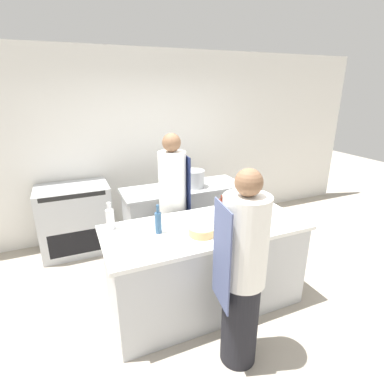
{
  "coord_description": "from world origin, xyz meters",
  "views": [
    {
      "loc": [
        -1.21,
        -2.46,
        2.27
      ],
      "look_at": [
        0.0,
        0.35,
        1.18
      ],
      "focal_mm": 28.0,
      "sensor_mm": 36.0,
      "label": 1
    }
  ],
  "objects_px": {
    "chef_at_prep_near": "(242,274)",
    "bowl_prep_small": "(202,231)",
    "bowl_mixing_large": "(239,208)",
    "bottle_vinegar": "(222,205)",
    "bottle_wine": "(257,211)",
    "oven_range": "(76,219)",
    "cup": "(226,216)",
    "chef_at_stove": "(173,207)",
    "stockpot": "(194,179)",
    "bottle_cooking_oil": "(158,222)",
    "bottle_olive_oil": "(110,219)"
  },
  "relations": [
    {
      "from": "bowl_mixing_large",
      "to": "cup",
      "type": "xyz_separation_m",
      "value": [
        -0.26,
        -0.16,
        0.02
      ]
    },
    {
      "from": "stockpot",
      "to": "bottle_cooking_oil",
      "type": "bearing_deg",
      "value": -127.51
    },
    {
      "from": "chef_at_stove",
      "to": "stockpot",
      "type": "distance_m",
      "value": 0.73
    },
    {
      "from": "stockpot",
      "to": "chef_at_stove",
      "type": "bearing_deg",
      "value": -134.29
    },
    {
      "from": "bottle_vinegar",
      "to": "stockpot",
      "type": "distance_m",
      "value": 0.91
    },
    {
      "from": "chef_at_stove",
      "to": "cup",
      "type": "relative_size",
      "value": 17.99
    },
    {
      "from": "stockpot",
      "to": "bottle_wine",
      "type": "bearing_deg",
      "value": -83.29
    },
    {
      "from": "bowl_mixing_large",
      "to": "chef_at_prep_near",
      "type": "bearing_deg",
      "value": -120.25
    },
    {
      "from": "chef_at_prep_near",
      "to": "bowl_prep_small",
      "type": "xyz_separation_m",
      "value": [
        -0.07,
        0.61,
        0.11
      ]
    },
    {
      "from": "bottle_wine",
      "to": "cup",
      "type": "relative_size",
      "value": 2.64
    },
    {
      "from": "bottle_wine",
      "to": "bowl_mixing_large",
      "type": "relative_size",
      "value": 1.07
    },
    {
      "from": "chef_at_stove",
      "to": "stockpot",
      "type": "height_order",
      "value": "chef_at_stove"
    },
    {
      "from": "chef_at_prep_near",
      "to": "chef_at_stove",
      "type": "relative_size",
      "value": 0.97
    },
    {
      "from": "bottle_vinegar",
      "to": "oven_range",
      "type": "bearing_deg",
      "value": 135.89
    },
    {
      "from": "bowl_prep_small",
      "to": "stockpot",
      "type": "height_order",
      "value": "stockpot"
    },
    {
      "from": "chef_at_prep_near",
      "to": "bottle_cooking_oil",
      "type": "height_order",
      "value": "chef_at_prep_near"
    },
    {
      "from": "bowl_mixing_large",
      "to": "bottle_vinegar",
      "type": "bearing_deg",
      "value": 159.73
    },
    {
      "from": "bowl_mixing_large",
      "to": "cup",
      "type": "height_order",
      "value": "cup"
    },
    {
      "from": "bowl_mixing_large",
      "to": "bowl_prep_small",
      "type": "distance_m",
      "value": 0.74
    },
    {
      "from": "bottle_vinegar",
      "to": "bottle_wine",
      "type": "bearing_deg",
      "value": -60.27
    },
    {
      "from": "stockpot",
      "to": "bottle_vinegar",
      "type": "bearing_deg",
      "value": -93.71
    },
    {
      "from": "stockpot",
      "to": "cup",
      "type": "bearing_deg",
      "value": -96.58
    },
    {
      "from": "bottle_wine",
      "to": "bottle_cooking_oil",
      "type": "xyz_separation_m",
      "value": [
        -1.03,
        0.14,
        0.01
      ]
    },
    {
      "from": "chef_at_stove",
      "to": "stockpot",
      "type": "relative_size",
      "value": 6.19
    },
    {
      "from": "bottle_wine",
      "to": "bowl_prep_small",
      "type": "xyz_separation_m",
      "value": [
        -0.66,
        -0.07,
        -0.06
      ]
    },
    {
      "from": "bottle_olive_oil",
      "to": "stockpot",
      "type": "height_order",
      "value": "bottle_olive_oil"
    },
    {
      "from": "chef_at_prep_near",
      "to": "bowl_prep_small",
      "type": "relative_size",
      "value": 6.75
    },
    {
      "from": "bottle_wine",
      "to": "stockpot",
      "type": "height_order",
      "value": "bottle_wine"
    },
    {
      "from": "chef_at_stove",
      "to": "bowl_mixing_large",
      "type": "xyz_separation_m",
      "value": [
        0.62,
        -0.47,
        0.05
      ]
    },
    {
      "from": "chef_at_prep_near",
      "to": "bottle_wine",
      "type": "relative_size",
      "value": 6.6
    },
    {
      "from": "oven_range",
      "to": "bottle_cooking_oil",
      "type": "bearing_deg",
      "value": -67.43
    },
    {
      "from": "bowl_mixing_large",
      "to": "cup",
      "type": "bearing_deg",
      "value": -147.57
    },
    {
      "from": "chef_at_stove",
      "to": "bottle_cooking_oil",
      "type": "bearing_deg",
      "value": -27.76
    },
    {
      "from": "bottle_olive_oil",
      "to": "cup",
      "type": "relative_size",
      "value": 2.82
    },
    {
      "from": "bottle_cooking_oil",
      "to": "bowl_prep_small",
      "type": "bearing_deg",
      "value": -29.21
    },
    {
      "from": "stockpot",
      "to": "bottle_olive_oil",
      "type": "bearing_deg",
      "value": -145.74
    },
    {
      "from": "bottle_cooking_oil",
      "to": "cup",
      "type": "xyz_separation_m",
      "value": [
        0.74,
        -0.0,
        -0.06
      ]
    },
    {
      "from": "bottle_vinegar",
      "to": "stockpot",
      "type": "relative_size",
      "value": 0.65
    },
    {
      "from": "bottle_wine",
      "to": "stockpot",
      "type": "xyz_separation_m",
      "value": [
        -0.15,
        1.28,
        0.02
      ]
    },
    {
      "from": "bottle_wine",
      "to": "cup",
      "type": "distance_m",
      "value": 0.32
    },
    {
      "from": "oven_range",
      "to": "bottle_wine",
      "type": "height_order",
      "value": "bottle_wine"
    },
    {
      "from": "oven_range",
      "to": "chef_at_prep_near",
      "type": "distance_m",
      "value": 2.8
    },
    {
      "from": "bottle_vinegar",
      "to": "bowl_prep_small",
      "type": "height_order",
      "value": "bottle_vinegar"
    },
    {
      "from": "cup",
      "to": "stockpot",
      "type": "distance_m",
      "value": 1.15
    },
    {
      "from": "bottle_cooking_oil",
      "to": "cup",
      "type": "height_order",
      "value": "bottle_cooking_oil"
    },
    {
      "from": "bottle_olive_oil",
      "to": "stockpot",
      "type": "distance_m",
      "value": 1.55
    },
    {
      "from": "bowl_prep_small",
      "to": "bottle_cooking_oil",
      "type": "bearing_deg",
      "value": 150.79
    },
    {
      "from": "cup",
      "to": "bowl_prep_small",
      "type": "bearing_deg",
      "value": -152.22
    },
    {
      "from": "bottle_wine",
      "to": "oven_range",
      "type": "bearing_deg",
      "value": 133.24
    },
    {
      "from": "oven_range",
      "to": "chef_at_stove",
      "type": "distance_m",
      "value": 1.59
    }
  ]
}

